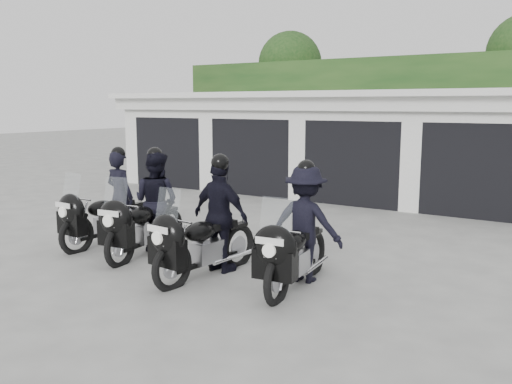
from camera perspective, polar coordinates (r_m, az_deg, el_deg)
The scene contains 7 objects.
ground at distance 9.63m, azimuth -2.81°, elevation -6.57°, with size 80.00×80.00×0.00m, color #9D9D98.
garage_block at distance 16.57m, azimuth 13.42°, elevation 4.85°, with size 16.40×6.80×2.96m.
background_vegetation at distance 21.09m, azimuth 18.89°, elevation 9.16°, with size 20.00×3.90×5.80m.
police_bike_a at distance 10.52m, azimuth -15.34°, elevation -1.36°, with size 0.71×2.17×1.89m.
police_bike_b at distance 9.73m, azimuth -11.11°, elevation -1.65°, with size 0.96×2.21×1.93m.
police_bike_c at distance 8.36m, azimuth -4.60°, elevation -3.26°, with size 1.11×2.21×1.93m.
police_bike_d at distance 7.92m, azimuth 4.78°, elevation -4.09°, with size 1.18×2.16×1.88m.
Camera 1 is at (5.34, -7.58, 2.62)m, focal length 38.00 mm.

